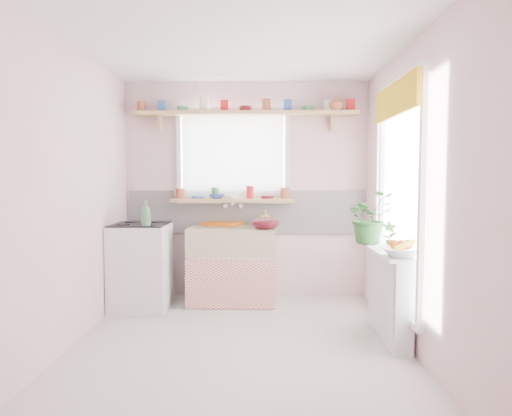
{
  "coord_description": "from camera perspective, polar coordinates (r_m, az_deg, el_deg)",
  "views": [
    {
      "loc": [
        0.2,
        -3.72,
        1.42
      ],
      "look_at": [
        0.13,
        0.55,
        1.12
      ],
      "focal_mm": 32.0,
      "sensor_mm": 36.0,
      "label": 1
    }
  ],
  "objects": [
    {
      "name": "room",
      "position": [
        4.6,
        6.66,
        3.42
      ],
      "size": [
        3.2,
        3.2,
        3.2
      ],
      "color": "beige",
      "rests_on": "ground"
    },
    {
      "name": "sink_unit",
      "position": [
        5.12,
        -3.05,
        -7.07
      ],
      "size": [
        0.95,
        0.65,
        1.11
      ],
      "color": "white",
      "rests_on": "ground"
    },
    {
      "name": "cooker",
      "position": [
        5.04,
        -14.18,
        -7.05
      ],
      "size": [
        0.58,
        0.58,
        0.93
      ],
      "color": "white",
      "rests_on": "ground"
    },
    {
      "name": "radiator_ledge",
      "position": [
        4.2,
        16.31,
        -10.19
      ],
      "size": [
        0.22,
        0.95,
        0.78
      ],
      "color": "white",
      "rests_on": "ground"
    },
    {
      "name": "windowsill",
      "position": [
        5.22,
        -2.94,
        0.97
      ],
      "size": [
        1.4,
        0.22,
        0.04
      ],
      "primitive_type": "cube",
      "color": "tan",
      "rests_on": "room"
    },
    {
      "name": "pine_shelf",
      "position": [
        5.24,
        -1.32,
        11.73
      ],
      "size": [
        2.52,
        0.24,
        0.04
      ],
      "primitive_type": "cube",
      "color": "tan",
      "rests_on": "room"
    },
    {
      "name": "shelf_crockery",
      "position": [
        5.25,
        -1.32,
        12.54
      ],
      "size": [
        2.47,
        0.11,
        0.12
      ],
      "color": "#A55133",
      "rests_on": "pine_shelf"
    },
    {
      "name": "sill_crockery",
      "position": [
        5.22,
        -3.13,
        1.8
      ],
      "size": [
        1.35,
        0.11,
        0.12
      ],
      "color": "#A55133",
      "rests_on": "windowsill"
    },
    {
      "name": "dish_tray",
      "position": [
        5.27,
        -4.14,
        -1.95
      ],
      "size": [
        0.49,
        0.43,
        0.04
      ],
      "primitive_type": "cube",
      "rotation": [
        0.0,
        0.0,
        -0.4
      ],
      "color": "orange",
      "rests_on": "sink_unit"
    },
    {
      "name": "colander",
      "position": [
        4.85,
        1.2,
        -1.91
      ],
      "size": [
        0.34,
        0.34,
        0.13
      ],
      "primitive_type": "ellipsoid",
      "rotation": [
        0.0,
        0.0,
        -0.19
      ],
      "color": "#530E17",
      "rests_on": "sink_unit"
    },
    {
      "name": "jade_plant",
      "position": [
        4.46,
        14.01,
        -1.12
      ],
      "size": [
        0.54,
        0.5,
        0.5
      ],
      "primitive_type": "imported",
      "rotation": [
        0.0,
        0.0,
        0.28
      ],
      "color": "#285F26",
      "rests_on": "radiator_ledge"
    },
    {
      "name": "fruit_bowl",
      "position": [
        3.81,
        17.71,
        -5.29
      ],
      "size": [
        0.33,
        0.33,
        0.07
      ],
      "primitive_type": "imported",
      "rotation": [
        0.0,
        0.0,
        -0.1
      ],
      "color": "silver",
      "rests_on": "radiator_ledge"
    },
    {
      "name": "herb_pot",
      "position": [
        4.25,
        16.33,
        -3.21
      ],
      "size": [
        0.13,
        0.09,
        0.24
      ],
      "primitive_type": "imported",
      "rotation": [
        0.0,
        0.0,
        -0.01
      ],
      "color": "#2F5A24",
      "rests_on": "radiator_ledge"
    },
    {
      "name": "soap_bottle_sink",
      "position": [
        5.13,
        1.18,
        -1.3
      ],
      "size": [
        0.11,
        0.11,
        0.18
      ],
      "primitive_type": "imported",
      "rotation": [
        0.0,
        0.0,
        -0.35
      ],
      "color": "#E3D865",
      "rests_on": "sink_unit"
    },
    {
      "name": "sill_cup",
      "position": [
        5.35,
        -9.54,
        1.74
      ],
      "size": [
        0.15,
        0.15,
        0.1
      ],
      "primitive_type": "imported",
      "rotation": [
        0.0,
        0.0,
        0.23
      ],
      "color": "beige",
      "rests_on": "windowsill"
    },
    {
      "name": "sill_bowl",
      "position": [
        5.17,
        -4.93,
        1.46
      ],
      "size": [
        0.18,
        0.18,
        0.05
      ],
      "primitive_type": "imported",
      "rotation": [
        0.0,
        0.0,
        -0.06
      ],
      "color": "#3245A4",
      "rests_on": "windowsill"
    },
    {
      "name": "shelf_vase",
      "position": [
        5.26,
        10.0,
        12.81
      ],
      "size": [
        0.19,
        0.19,
        0.17
      ],
      "primitive_type": "imported",
      "rotation": [
        0.0,
        0.0,
        -0.19
      ],
      "color": "#9F5031",
      "rests_on": "pine_shelf"
    },
    {
      "name": "cooker_bottle",
      "position": [
        4.72,
        -13.58,
        -0.66
      ],
      "size": [
        0.11,
        0.11,
        0.25
      ],
      "primitive_type": "imported",
      "rotation": [
        0.0,
        0.0,
        -0.12
      ],
      "color": "#458B57",
      "rests_on": "cooker"
    },
    {
      "name": "fruit",
      "position": [
        3.81,
        17.79,
        -4.38
      ],
      "size": [
        0.2,
        0.14,
        0.1
      ],
      "color": "#DD5212",
      "rests_on": "fruit_bowl"
    }
  ]
}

